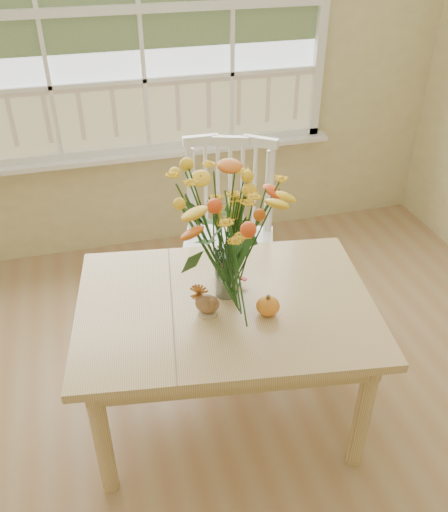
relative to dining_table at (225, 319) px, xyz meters
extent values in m
cube|color=#C8B880|center=(-0.07, 1.63, 0.78)|extent=(4.00, 0.02, 2.70)
cube|color=silver|center=(-0.07, 1.62, 0.98)|extent=(2.20, 0.00, 1.60)
cube|color=white|center=(-0.07, 1.56, 0.12)|extent=(2.42, 0.12, 0.03)
cube|color=tan|center=(0.00, 0.00, 0.07)|extent=(1.35, 1.06, 0.04)
cube|color=tan|center=(0.00, 0.00, 0.00)|extent=(1.22, 0.92, 0.10)
cylinder|color=tan|center=(-0.57, -0.27, -0.26)|extent=(0.07, 0.07, 0.62)
cylinder|color=tan|center=(-0.47, 0.43, -0.26)|extent=(0.07, 0.07, 0.62)
cylinder|color=tan|center=(0.47, -0.43, -0.26)|extent=(0.07, 0.07, 0.62)
cylinder|color=tan|center=(0.57, 0.27, -0.26)|extent=(0.07, 0.07, 0.62)
cube|color=white|center=(0.19, 0.63, -0.08)|extent=(0.61, 0.59, 0.05)
cube|color=white|center=(0.25, 0.80, 0.19)|extent=(0.47, 0.20, 0.55)
cylinder|color=white|center=(-0.05, 0.52, -0.34)|extent=(0.04, 0.04, 0.47)
cylinder|color=white|center=(0.07, 0.85, -0.34)|extent=(0.04, 0.04, 0.47)
cylinder|color=white|center=(0.30, 0.40, -0.34)|extent=(0.04, 0.04, 0.47)
cylinder|color=white|center=(0.42, 0.73, -0.34)|extent=(0.04, 0.04, 0.47)
cylinder|color=white|center=(0.02, 0.06, 0.20)|extent=(0.10, 0.10, 0.22)
ellipsoid|color=orange|center=(0.15, -0.12, 0.13)|extent=(0.10, 0.10, 0.08)
cylinder|color=#CCB78C|center=(-0.09, -0.05, 0.10)|extent=(0.08, 0.08, 0.01)
ellipsoid|color=brown|center=(-0.09, -0.05, 0.14)|extent=(0.12, 0.11, 0.08)
ellipsoid|color=#38160F|center=(0.05, 0.15, 0.12)|extent=(0.07, 0.07, 0.07)
camera|label=1|loc=(-0.47, -1.71, 1.51)|focal=38.00mm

